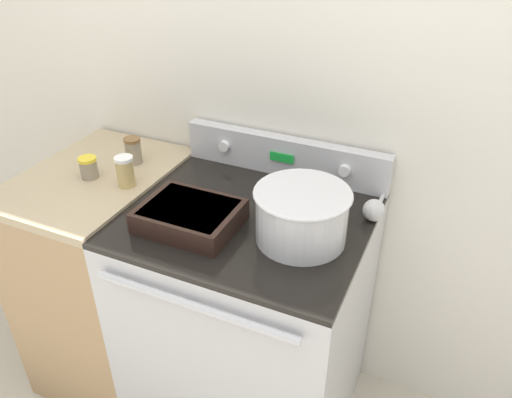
{
  "coord_description": "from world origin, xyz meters",
  "views": [
    {
      "loc": [
        0.58,
        -0.87,
        1.84
      ],
      "look_at": [
        0.02,
        0.36,
        1.01
      ],
      "focal_mm": 35.0,
      "sensor_mm": 36.0,
      "label": 1
    }
  ],
  "objects_px": {
    "spice_jar_white_cap": "(125,171)",
    "spice_jar_yellow_cap": "(89,167)",
    "casserole_dish": "(190,215)",
    "mixing_bowl": "(302,213)",
    "ladle": "(375,209)",
    "spice_jar_brown_cap": "(133,150)"
  },
  "relations": [
    {
      "from": "spice_jar_yellow_cap",
      "to": "ladle",
      "type": "bearing_deg",
      "value": 10.37
    },
    {
      "from": "casserole_dish",
      "to": "spice_jar_brown_cap",
      "type": "distance_m",
      "value": 0.48
    },
    {
      "from": "spice_jar_yellow_cap",
      "to": "casserole_dish",
      "type": "bearing_deg",
      "value": -11.92
    },
    {
      "from": "spice_jar_brown_cap",
      "to": "ladle",
      "type": "bearing_deg",
      "value": 1.2
    },
    {
      "from": "ladle",
      "to": "spice_jar_yellow_cap",
      "type": "height_order",
      "value": "spice_jar_yellow_cap"
    },
    {
      "from": "casserole_dish",
      "to": "spice_jar_yellow_cap",
      "type": "xyz_separation_m",
      "value": [
        -0.48,
        0.1,
        0.01
      ]
    },
    {
      "from": "mixing_bowl",
      "to": "spice_jar_brown_cap",
      "type": "bearing_deg",
      "value": 165.97
    },
    {
      "from": "casserole_dish",
      "to": "spice_jar_white_cap",
      "type": "xyz_separation_m",
      "value": [
        -0.32,
        0.11,
        0.03
      ]
    },
    {
      "from": "spice_jar_yellow_cap",
      "to": "mixing_bowl",
      "type": "bearing_deg",
      "value": -1.56
    },
    {
      "from": "mixing_bowl",
      "to": "spice_jar_white_cap",
      "type": "height_order",
      "value": "mixing_bowl"
    },
    {
      "from": "ladle",
      "to": "spice_jar_yellow_cap",
      "type": "distance_m",
      "value": 1.01
    },
    {
      "from": "spice_jar_white_cap",
      "to": "casserole_dish",
      "type": "bearing_deg",
      "value": -18.69
    },
    {
      "from": "spice_jar_white_cap",
      "to": "spice_jar_yellow_cap",
      "type": "bearing_deg",
      "value": -177.24
    },
    {
      "from": "casserole_dish",
      "to": "ladle",
      "type": "relative_size",
      "value": 1.07
    },
    {
      "from": "casserole_dish",
      "to": "ladle",
      "type": "height_order",
      "value": "ladle"
    },
    {
      "from": "spice_jar_white_cap",
      "to": "spice_jar_brown_cap",
      "type": "distance_m",
      "value": 0.17
    },
    {
      "from": "casserole_dish",
      "to": "spice_jar_white_cap",
      "type": "bearing_deg",
      "value": 161.31
    },
    {
      "from": "spice_jar_white_cap",
      "to": "spice_jar_brown_cap",
      "type": "bearing_deg",
      "value": 117.58
    },
    {
      "from": "mixing_bowl",
      "to": "spice_jar_brown_cap",
      "type": "distance_m",
      "value": 0.76
    },
    {
      "from": "spice_jar_white_cap",
      "to": "spice_jar_yellow_cap",
      "type": "xyz_separation_m",
      "value": [
        -0.16,
        -0.01,
        -0.02
      ]
    },
    {
      "from": "mixing_bowl",
      "to": "casserole_dish",
      "type": "distance_m",
      "value": 0.35
    },
    {
      "from": "spice_jar_white_cap",
      "to": "spice_jar_yellow_cap",
      "type": "distance_m",
      "value": 0.16
    }
  ]
}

